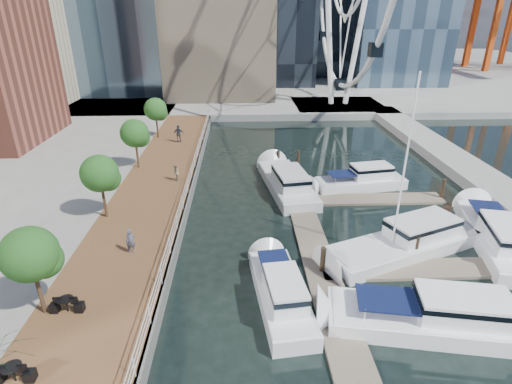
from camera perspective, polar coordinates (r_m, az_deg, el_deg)
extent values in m
cube|color=brown|center=(30.92, -15.63, -3.25)|extent=(6.00, 60.00, 1.00)
cube|color=#595954|center=(30.35, -10.10, -3.22)|extent=(0.25, 60.00, 1.00)
cube|color=gray|center=(114.56, -1.46, 17.24)|extent=(200.00, 114.00, 1.00)
cube|color=gray|center=(40.84, 30.07, 1.07)|extent=(4.00, 60.00, 1.00)
cube|color=gray|center=(67.06, 11.59, 11.82)|extent=(14.00, 12.00, 1.00)
cube|color=#6D6051|center=(26.36, 8.55, -8.66)|extent=(2.00, 32.00, 0.20)
cube|color=#6D6051|center=(26.55, 22.38, -10.17)|extent=(12.00, 2.00, 0.20)
cube|color=#6D6051|center=(34.63, 16.01, -0.99)|extent=(12.00, 2.00, 0.20)
cylinder|color=white|center=(65.08, 10.33, 23.57)|extent=(0.80, 0.80, 26.00)
cylinder|color=white|center=(66.28, 14.92, 23.19)|extent=(0.80, 0.80, 26.00)
cylinder|color=#3F2B1C|center=(22.04, -28.51, -12.42)|extent=(0.20, 0.20, 2.40)
sphere|color=#265B1E|center=(20.96, -29.64, -7.74)|extent=(2.60, 2.60, 2.60)
cylinder|color=#3F2B1C|center=(30.00, -20.84, -1.24)|extent=(0.20, 0.20, 2.40)
sphere|color=#265B1E|center=(29.22, -21.44, 2.48)|extent=(2.60, 2.60, 2.60)
cylinder|color=#3F2B1C|center=(38.91, -16.60, 5.06)|extent=(0.20, 0.20, 2.40)
sphere|color=#265B1E|center=(38.32, -16.97, 8.03)|extent=(2.60, 2.60, 2.60)
cylinder|color=#3F2B1C|center=(48.26, -13.92, 8.97)|extent=(0.20, 0.20, 2.40)
sphere|color=#265B1E|center=(47.78, -14.18, 11.39)|extent=(2.60, 2.60, 2.60)
imported|color=#484D60|center=(25.24, -17.47, -6.74)|extent=(0.61, 0.45, 1.55)
imported|color=gray|center=(35.00, -11.42, 2.70)|extent=(0.58, 0.74, 1.49)
imported|color=#30323D|center=(45.88, -10.98, 8.19)|extent=(1.21, 0.62, 1.97)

